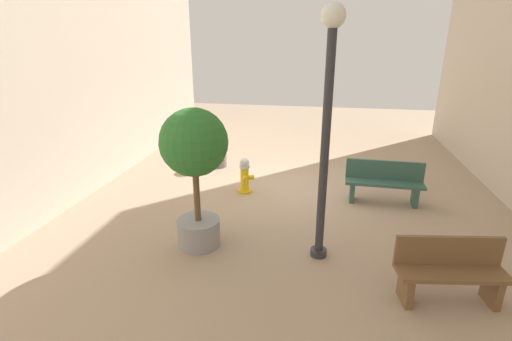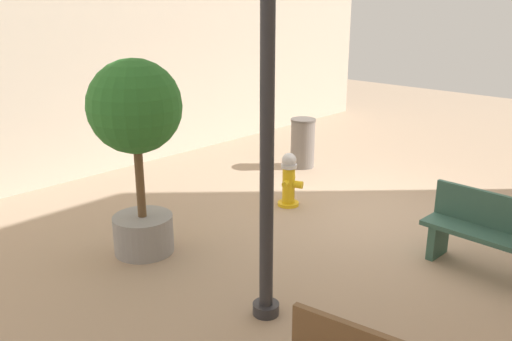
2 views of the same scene
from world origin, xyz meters
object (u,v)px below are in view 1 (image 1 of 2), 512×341
object	(u,v)px
fire_hydrant	(245,175)
bench_far	(450,270)
street_lamp	(327,112)
trash_bin	(219,150)
bench_near	(384,181)
planter_tree	(195,158)

from	to	relation	value
fire_hydrant	bench_far	distance (m)	4.99
street_lamp	trash_bin	bearing A→B (deg)	-55.30
fire_hydrant	bench_near	size ratio (longest dim) A/B	0.50
bench_near	planter_tree	xyz separation A→B (m)	(3.53, 2.56, 1.15)
fire_hydrant	trash_bin	xyz separation A→B (m)	(1.15, -1.77, 0.05)
fire_hydrant	trash_bin	size ratio (longest dim) A/B	0.91
bench_near	planter_tree	size ratio (longest dim) A/B	0.69
bench_near	trash_bin	size ratio (longest dim) A/B	1.80
bench_far	planter_tree	size ratio (longest dim) A/B	0.62
fire_hydrant	street_lamp	distance (m)	3.75
fire_hydrant	street_lamp	bearing A→B (deg)	125.85
bench_near	street_lamp	world-z (taller)	street_lamp
bench_far	street_lamp	world-z (taller)	street_lamp
bench_near	bench_far	size ratio (longest dim) A/B	1.11
trash_bin	fire_hydrant	bearing A→B (deg)	122.99
bench_far	planter_tree	distance (m)	4.22
street_lamp	trash_bin	world-z (taller)	street_lamp
street_lamp	trash_bin	size ratio (longest dim) A/B	4.23
bench_near	planter_tree	world-z (taller)	planter_tree
planter_tree	trash_bin	distance (m)	4.55
fire_hydrant	street_lamp	xyz separation A→B (m)	(-1.84, 2.54, 2.07)
planter_tree	street_lamp	bearing A→B (deg)	-179.63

